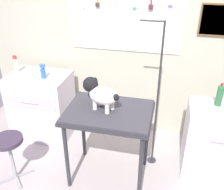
{
  "coord_description": "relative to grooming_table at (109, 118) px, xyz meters",
  "views": [
    {
      "loc": [
        0.56,
        -1.99,
        2.32
      ],
      "look_at": [
        0.04,
        0.23,
        1.09
      ],
      "focal_mm": 41.43,
      "sensor_mm": 36.0,
      "label": 1
    }
  ],
  "objects": [
    {
      "name": "dog",
      "position": [
        -0.1,
        0.02,
        0.27
      ],
      "size": [
        0.44,
        0.3,
        0.32
      ],
      "color": "white",
      "rests_on": "grooming_table"
    },
    {
      "name": "ground",
      "position": [
        0.0,
        -0.23,
        -0.83
      ],
      "size": [
        4.4,
        4.0,
        0.04
      ],
      "primitive_type": "cube",
      "color": "#AFA4A4"
    },
    {
      "name": "rear_wall_panel",
      "position": [
        0.01,
        1.05,
        0.36
      ],
      "size": [
        4.0,
        0.11,
        2.3
      ],
      "color": "#B9B59F",
      "rests_on": "ground"
    },
    {
      "name": "conditioner_bottle",
      "position": [
        -1.44,
        0.63,
        0.22
      ],
      "size": [
        0.05,
        0.05,
        0.24
      ],
      "color": "white",
      "rests_on": "counter_left"
    },
    {
      "name": "counter_left",
      "position": [
        -1.12,
        0.6,
        -0.34
      ],
      "size": [
        0.8,
        0.58,
        0.93
      ],
      "color": "silver",
      "rests_on": "ground"
    },
    {
      "name": "stool",
      "position": [
        -1.05,
        -0.31,
        -0.34
      ],
      "size": [
        0.33,
        0.33,
        0.58
      ],
      "color": "#9E9EA3",
      "rests_on": "ground"
    },
    {
      "name": "shampoo_bottle",
      "position": [
        -1.0,
        0.54,
        0.2
      ],
      "size": [
        0.07,
        0.07,
        0.19
      ],
      "color": "blue",
      "rests_on": "counter_left"
    },
    {
      "name": "soda_bottle",
      "position": [
        1.13,
        0.45,
        0.18
      ],
      "size": [
        0.07,
        0.07,
        0.26
      ],
      "color": "#2A6738",
      "rests_on": "cabinet_right"
    },
    {
      "name": "grooming_table",
      "position": [
        0.0,
        0.0,
        0.0
      ],
      "size": [
        0.92,
        0.66,
        0.91
      ],
      "color": "#2D2D33",
      "rests_on": "ground"
    },
    {
      "name": "grooming_arm",
      "position": [
        0.47,
        0.35,
        0.02
      ],
      "size": [
        0.3,
        0.11,
        1.77
      ],
      "color": "#2D2D33",
      "rests_on": "ground"
    },
    {
      "name": "cabinet_right",
      "position": [
        1.17,
        0.37,
        -0.38
      ],
      "size": [
        0.68,
        0.54,
        0.86
      ],
      "color": "silver",
      "rests_on": "ground"
    }
  ]
}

